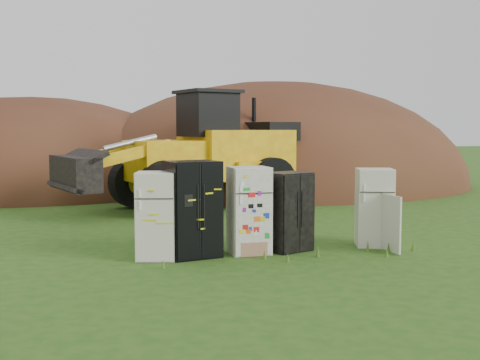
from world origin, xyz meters
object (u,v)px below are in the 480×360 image
object	(u,v)px
fridge_black_side	(192,209)
fridge_open_door	(374,207)
wheel_loader	(181,150)
fridge_leftmost	(157,216)
fridge_sticker	(249,210)
fridge_dark_mid	(288,212)

from	to	relation	value
fridge_black_side	fridge_open_door	world-z (taller)	fridge_black_side
fridge_open_door	wheel_loader	world-z (taller)	wheel_loader
wheel_loader	fridge_leftmost	bearing A→B (deg)	-120.20
fridge_sticker	wheel_loader	world-z (taller)	wheel_loader
fridge_open_door	fridge_sticker	bearing A→B (deg)	-160.04
wheel_loader	fridge_dark_mid	bearing A→B (deg)	-97.48
fridge_black_side	fridge_dark_mid	xyz separation A→B (m)	(2.04, 0.04, -0.13)
fridge_sticker	fridge_open_door	distance (m)	2.84
fridge_dark_mid	fridge_open_door	world-z (taller)	fridge_open_door
fridge_leftmost	fridge_open_door	bearing A→B (deg)	14.59
fridge_open_door	wheel_loader	distance (m)	7.53
fridge_dark_mid	wheel_loader	size ratio (longest dim) A/B	0.21
fridge_dark_mid	fridge_leftmost	bearing A→B (deg)	161.69
fridge_sticker	fridge_leftmost	bearing A→B (deg)	-178.74
fridge_leftmost	fridge_dark_mid	size ratio (longest dim) A/B	1.04
wheel_loader	fridge_open_door	bearing A→B (deg)	-82.31
fridge_dark_mid	wheel_loader	xyz separation A→B (m)	(-0.98, 6.81, 1.05)
fridge_black_side	fridge_open_door	size ratio (longest dim) A/B	1.14
fridge_leftmost	wheel_loader	size ratio (longest dim) A/B	0.22
fridge_open_door	fridge_leftmost	bearing A→B (deg)	-159.94
fridge_black_side	wheel_loader	bearing A→B (deg)	70.38
fridge_open_door	wheel_loader	size ratio (longest dim) A/B	0.22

